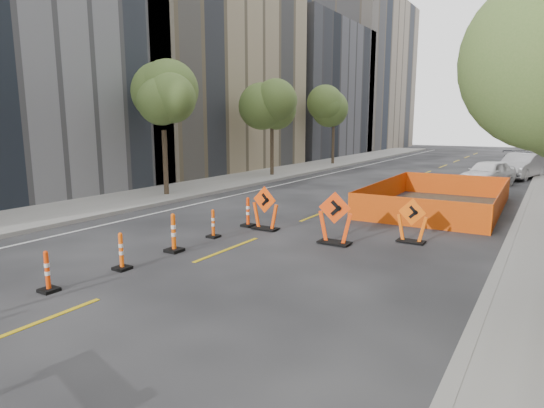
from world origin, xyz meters
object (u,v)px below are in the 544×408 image
Objects in this scene: parked_car_near at (488,173)px; parked_car_far at (523,161)px; parked_car_mid at (521,166)px; channelizer_4 at (174,233)px; channelizer_6 at (248,212)px; chevron_sign_left at (265,208)px; chevron_sign_center at (335,218)px; channelizer_2 at (47,271)px; channelizer_3 at (121,251)px; chevron_sign_right at (412,221)px; channelizer_5 at (213,223)px.

parked_car_far is at bearing 100.91° from parked_car_near.
parked_car_near is 5.54m from parked_car_mid.
parked_car_far is (7.06, 30.50, 0.17)m from channelizer_4.
channelizer_4 is 1.06× the size of channelizer_6.
chevron_sign_left is 0.30× the size of parked_car_mid.
channelizer_4 is 0.69× the size of chevron_sign_center.
chevron_sign_left is (0.76, 3.69, 0.20)m from channelizer_4.
channelizer_6 is 16.80m from parked_car_near.
chevron_sign_left reaches higher than channelizer_2.
parked_car_mid is (3.67, 21.63, 0.01)m from chevron_sign_center.
chevron_sign_left is 2.87m from chevron_sign_center.
chevron_sign_left is 0.30× the size of parked_car_far.
chevron_sign_left is at bearing -92.58° from parked_car_mid.
channelizer_3 is at bearing 85.28° from channelizer_2.
channelizer_3 is 8.55m from chevron_sign_right.
chevron_sign_center is at bearing 61.94° from channelizer_2.
chevron_sign_right is 0.28× the size of parked_car_far.
parked_car_far is at bearing 106.53° from parked_car_mid.
channelizer_5 is 29.49m from parked_car_far.
channelizer_4 is at bearing -149.17° from chevron_sign_center.
channelizer_4 is at bearing -89.94° from parked_car_near.
parked_car_near is at bearing 73.14° from channelizer_4.
channelizer_6 is 0.82m from chevron_sign_left.
channelizer_6 is at bearing -94.58° from parked_car_mid.
channelizer_5 is 0.57× the size of chevron_sign_center.
channelizer_3 is at bearing -136.05° from chevron_sign_center.
channelizer_4 is 0.81× the size of chevron_sign_right.
chevron_sign_center reaches higher than parked_car_near.
parked_car_far is (7.09, 26.72, 0.20)m from channelizer_6.
channelizer_4 is (-0.02, 1.89, 0.08)m from channelizer_3.
chevron_sign_right is (5.54, 4.63, 0.13)m from channelizer_4.
channelizer_2 is at bearing -92.12° from channelizer_4.
chevron_sign_center is (3.73, 7.00, 0.35)m from channelizer_2.
channelizer_5 is at bearing 89.41° from channelizer_2.
channelizer_3 is at bearing -94.61° from chevron_sign_left.
parked_car_far is (6.30, 26.81, -0.03)m from chevron_sign_left.
channelizer_4 is 7.22m from chevron_sign_right.
channelizer_5 is 18.59m from parked_car_near.
chevron_sign_left reaches higher than parked_car_far.
channelizer_5 is 0.61× the size of chevron_sign_left.
parked_car_far is at bearing 88.54° from chevron_sign_right.
channelizer_2 is at bearing -122.17° from chevron_sign_right.
chevron_sign_center is (3.62, -0.55, 0.28)m from channelizer_6.
channelizer_6 is 0.21× the size of parked_car_far.
channelizer_2 is 0.88× the size of channelizer_6.
channelizer_2 is 24.04m from parked_car_near.
channelizer_2 is 0.18× the size of parked_car_far.
channelizer_6 is at bearing -169.40° from chevron_sign_right.
channelizer_4 is 25.90m from parked_car_mid.
channelizer_2 is at bearing -90.00° from parked_car_mid.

